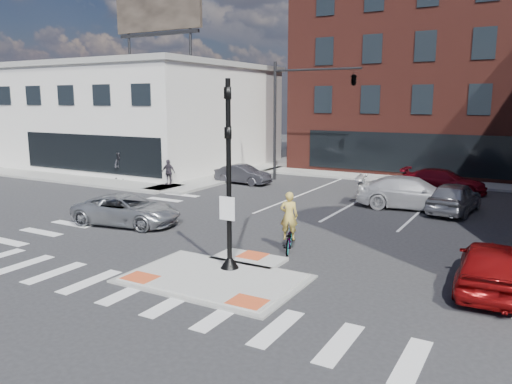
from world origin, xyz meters
The scene contains 18 objects.
ground centered at (0.00, 0.00, 0.00)m, with size 120.00×120.00×0.00m, color #28282B.
refuge_island centered at (0.00, -0.26, 0.05)m, with size 5.40×4.65×0.13m.
sidewalk_nw centered at (-16.76, 15.29, 0.08)m, with size 23.50×20.50×0.15m.
sidewalk_n centered at (3.00, 22.00, 0.07)m, with size 26.00×3.00×0.15m, color gray.
building_nw centered at (-21.98, 19.98, 4.23)m, with size 20.40×16.40×14.40m.
building_n centered at (3.00, 31.99, 7.80)m, with size 24.40×18.40×15.50m.
building_far_left centered at (-4.00, 52.00, 5.00)m, with size 10.00×12.00×10.00m, color slate.
signal_pole centered at (0.00, 0.40, 2.36)m, with size 0.60×0.60×5.98m.
mast_arm_signal centered at (-3.47, 18.00, 6.21)m, with size 6.10×2.24×8.00m.
silver_suv centered at (-7.26, 3.36, 0.67)m, with size 2.21×4.80×1.33m, color #A2A5A9.
red_sedan centered at (7.44, 2.71, 0.75)m, with size 1.77×4.39×1.50m, color maroon.
white_pickup centered at (2.97, 13.00, 0.81)m, with size 2.26×5.56×1.61m, color silver.
bg_car_dark centered at (-8.50, 15.38, 0.63)m, with size 1.33×3.81×1.26m, color #2A292F.
bg_car_silver centered at (5.00, 13.01, 0.77)m, with size 1.83×4.54×1.55m, color #A1A3A8.
bg_car_red centered at (3.61, 18.43, 0.70)m, with size 1.97×4.84×1.40m, color maroon.
cyclist centered at (0.71, 3.28, 0.75)m, with size 1.20×1.87×2.22m.
pedestrian_a centered at (-16.14, 12.00, 1.09)m, with size 0.91×0.71×1.88m, color black.
pedestrian_b centered at (-12.00, 12.00, 0.95)m, with size 0.94×0.39×1.61m, color #2E2831.
Camera 1 is at (8.32, -12.58, 5.44)m, focal length 35.00 mm.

